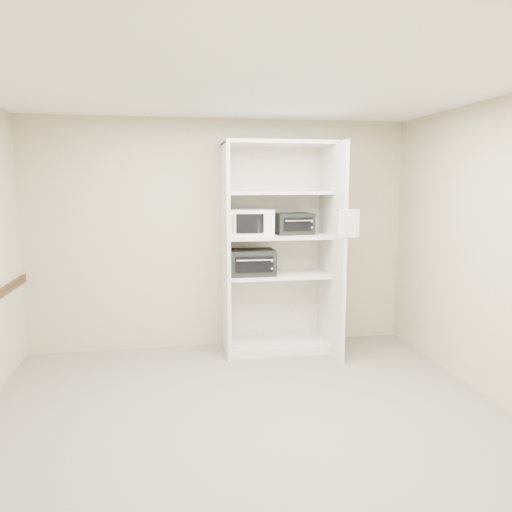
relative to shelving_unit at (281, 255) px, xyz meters
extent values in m
cube|color=slate|center=(-0.67, -1.70, -1.13)|extent=(4.50, 4.00, 0.01)
cube|color=white|center=(-0.67, -1.70, 1.57)|extent=(4.50, 4.00, 0.01)
cube|color=beige|center=(-0.67, 0.30, 0.22)|extent=(4.50, 0.02, 2.70)
cube|color=beige|center=(-0.67, -3.70, 0.22)|extent=(4.50, 0.02, 2.70)
cube|color=beige|center=(1.58, -1.70, 0.22)|extent=(0.02, 4.00, 2.70)
cube|color=white|center=(-0.65, -0.02, 0.07)|extent=(0.04, 0.60, 2.40)
cube|color=white|center=(0.55, -0.17, 0.07)|extent=(0.04, 0.90, 2.40)
cube|color=white|center=(-0.05, 0.28, 0.07)|extent=(1.24, 0.02, 2.40)
cube|color=white|center=(-0.05, 0.00, -1.08)|extent=(1.16, 0.56, 0.10)
cube|color=white|center=(-0.05, 0.00, -0.23)|extent=(1.16, 0.56, 0.04)
cube|color=white|center=(-0.05, 0.00, 0.22)|extent=(1.16, 0.56, 0.04)
cube|color=white|center=(-0.05, 0.00, 0.72)|extent=(1.16, 0.56, 0.04)
cube|color=white|center=(-0.05, 0.00, 1.27)|extent=(1.24, 0.60, 0.04)
cube|color=white|center=(-0.36, -0.03, 0.39)|extent=(0.51, 0.40, 0.29)
cube|color=black|center=(0.14, 0.02, 0.36)|extent=(0.46, 0.37, 0.24)
cube|color=black|center=(-0.36, -0.05, -0.07)|extent=(0.52, 0.40, 0.29)
cube|color=white|center=(0.59, -0.63, 0.41)|extent=(0.23, 0.03, 0.29)
camera|label=1|loc=(-1.27, -5.59, 0.81)|focal=35.00mm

